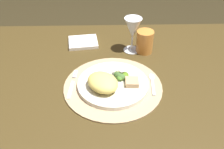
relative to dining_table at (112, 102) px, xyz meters
name	(u,v)px	position (x,y,z in m)	size (l,w,h in m)	color
dining_table	(112,102)	(0.00, 0.00, 0.00)	(1.24, 0.81, 0.75)	#403216
placemat	(112,86)	(0.00, -0.10, 0.18)	(0.37, 0.37, 0.01)	tan
dinner_plate	(112,84)	(0.00, -0.10, 0.19)	(0.26, 0.26, 0.02)	silver
pasta_serving	(103,82)	(-0.04, -0.13, 0.23)	(0.12, 0.10, 0.05)	#EBD263
salad_greens	(121,76)	(0.03, -0.07, 0.21)	(0.07, 0.06, 0.03)	#467A2B
bread_piece	(132,82)	(0.07, -0.11, 0.21)	(0.05, 0.05, 0.02)	tan
fork	(72,85)	(-0.15, -0.10, 0.19)	(0.03, 0.17, 0.00)	silver
spoon	(152,81)	(0.15, -0.08, 0.19)	(0.02, 0.13, 0.01)	silver
napkin	(83,42)	(-0.13, 0.22, 0.18)	(0.13, 0.12, 0.01)	white
wine_glass	(133,29)	(0.09, 0.15, 0.29)	(0.08, 0.08, 0.16)	silver
amber_tumbler	(145,42)	(0.15, 0.14, 0.23)	(0.07, 0.07, 0.10)	orange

